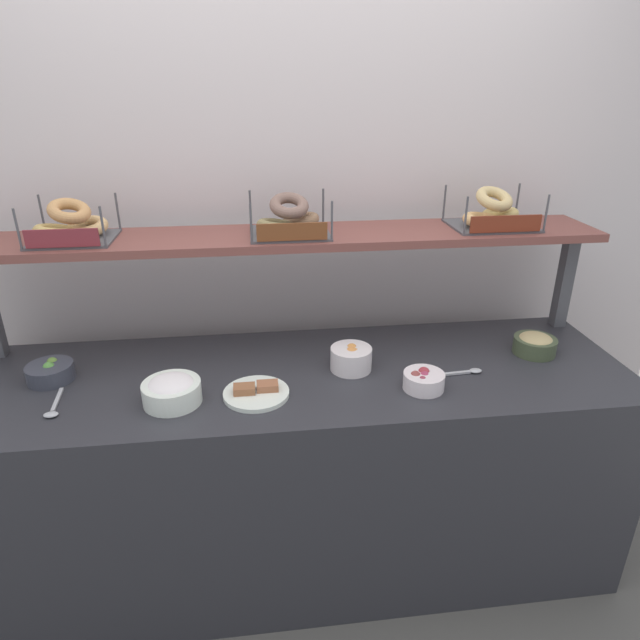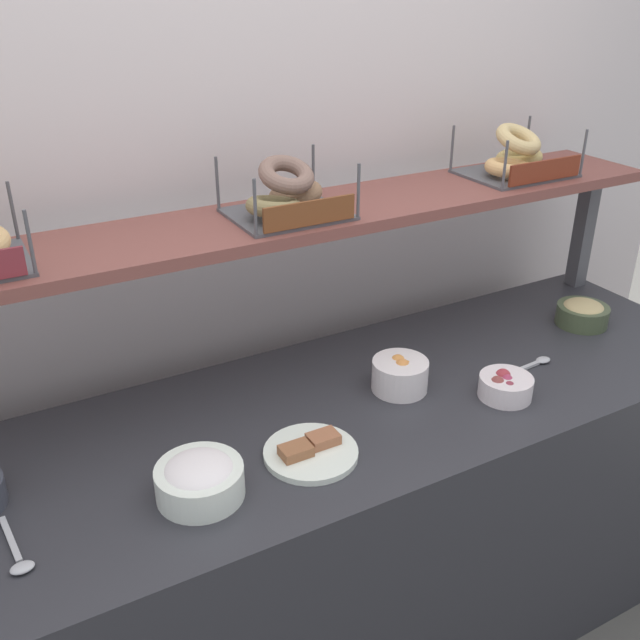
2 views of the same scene
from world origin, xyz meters
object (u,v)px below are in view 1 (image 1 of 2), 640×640
object	(u,v)px
bagel_basket_sesame	(71,226)
bowl_fruit_salad	(351,358)
bowl_hummus	(535,344)
serving_spoon_by_edge	(54,408)
serving_spoon_near_plate	(465,372)
bagel_basket_plain	(492,214)
bagel_basket_poppy	(289,221)
serving_plate_white	(256,392)
bowl_beet_salad	(423,380)
bowl_veggie_mix	(50,372)
bowl_cream_cheese	(172,390)

from	to	relation	value
bagel_basket_sesame	bowl_fruit_salad	bearing A→B (deg)	-15.87
bowl_hummus	serving_spoon_by_edge	size ratio (longest dim) A/B	0.89
serving_spoon_near_plate	bagel_basket_plain	bearing A→B (deg)	61.82
bagel_basket_poppy	serving_plate_white	bearing A→B (deg)	-110.57
bowl_fruit_salad	bowl_beet_salad	bearing A→B (deg)	-36.20
bowl_fruit_salad	serving_plate_white	xyz separation A→B (m)	(-0.34, -0.13, -0.03)
bowl_fruit_salad	serving_spoon_by_edge	world-z (taller)	bowl_fruit_salad
serving_plate_white	bowl_fruit_salad	bearing A→B (deg)	21.57
serving_spoon_near_plate	bowl_veggie_mix	bearing A→B (deg)	174.51
serving_plate_white	bagel_basket_plain	xyz separation A→B (m)	(0.92, 0.41, 0.47)
serving_spoon_near_plate	serving_spoon_by_edge	distance (m)	1.36
bagel_basket_sesame	bagel_basket_poppy	size ratio (longest dim) A/B	0.98
serving_spoon_by_edge	bagel_basket_sesame	bearing A→B (deg)	86.90
serving_spoon_by_edge	serving_spoon_near_plate	bearing A→B (deg)	2.52
bagel_basket_sesame	bagel_basket_plain	world-z (taller)	bagel_basket_plain
bowl_hummus	bowl_beet_salad	bearing A→B (deg)	-157.96
bowl_beet_salad	bowl_hummus	size ratio (longest dim) A/B	0.88
bowl_veggie_mix	serving_spoon_by_edge	bearing A→B (deg)	-71.25
bagel_basket_poppy	serving_spoon_by_edge	bearing A→B (deg)	-152.89
bowl_cream_cheese	bagel_basket_plain	bearing A→B (deg)	19.28
bowl_fruit_salad	bowl_hummus	bearing A→B (deg)	3.36
bagel_basket_plain	bowl_hummus	bearing A→B (deg)	-61.38
serving_spoon_by_edge	bowl_fruit_salad	bearing A→B (deg)	8.26
serving_spoon_near_plate	bagel_basket_sesame	size ratio (longest dim) A/B	0.64
bowl_veggie_mix	serving_spoon_near_plate	distance (m)	1.43
serving_plate_white	bagel_basket_plain	distance (m)	1.11
bagel_basket_poppy	bagel_basket_plain	world-z (taller)	bagel_basket_plain
bowl_veggie_mix	bowl_hummus	bearing A→B (deg)	-0.49
bagel_basket_plain	serving_plate_white	bearing A→B (deg)	-156.12
bowl_cream_cheese	bowl_hummus	xyz separation A→B (m)	(1.31, 0.18, -0.01)
bowl_hummus	bagel_basket_plain	world-z (taller)	bagel_basket_plain
bowl_beet_salad	bagel_basket_plain	bearing A→B (deg)	49.70
bowl_fruit_salad	bagel_basket_plain	bearing A→B (deg)	25.20
serving_plate_white	serving_spoon_by_edge	world-z (taller)	serving_plate_white
bowl_fruit_salad	bowl_hummus	distance (m)	0.71
bowl_hummus	bagel_basket_sesame	size ratio (longest dim) A/B	0.55
bowl_beet_salad	bagel_basket_plain	distance (m)	0.72
bowl_cream_cheese	serving_spoon_by_edge	size ratio (longest dim) A/B	1.05
serving_spoon_near_plate	bagel_basket_plain	world-z (taller)	bagel_basket_plain
bowl_cream_cheese	bagel_basket_sesame	xyz separation A→B (m)	(-0.34, 0.41, 0.44)
bowl_beet_salad	bagel_basket_poppy	world-z (taller)	bagel_basket_poppy
bowl_fruit_salad	bagel_basket_plain	distance (m)	0.77
bowl_beet_salad	bagel_basket_sesame	size ratio (longest dim) A/B	0.48
bowl_hummus	bagel_basket_sesame	distance (m)	1.72
bowl_fruit_salad	serving_spoon_by_edge	xyz separation A→B (m)	(-0.97, -0.14, -0.04)
bowl_veggie_mix	bowl_fruit_salad	bearing A→B (deg)	-3.12
bagel_basket_plain	bagel_basket_sesame	bearing A→B (deg)	-179.84
serving_spoon_near_plate	bagel_basket_poppy	xyz separation A→B (m)	(-0.58, 0.34, 0.47)
bagel_basket_sesame	bagel_basket_poppy	world-z (taller)	bagel_basket_poppy
bowl_cream_cheese	bagel_basket_poppy	distance (m)	0.72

